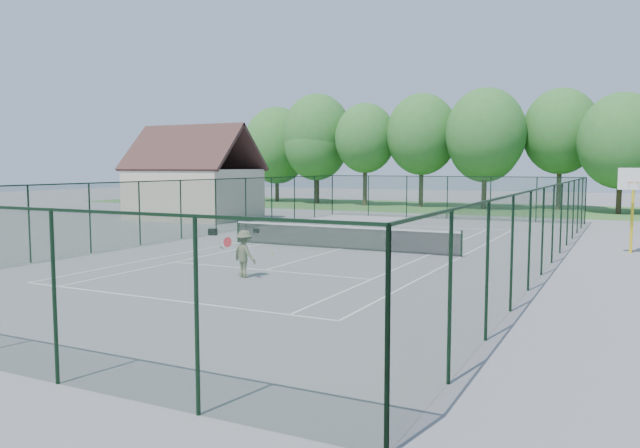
# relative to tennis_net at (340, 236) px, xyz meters

# --- Properties ---
(ground) EXTENTS (140.00, 140.00, 0.00)m
(ground) POSITION_rel_tennis_net_xyz_m (0.00, 0.00, -0.58)
(ground) COLOR gray
(ground) RESTS_ON ground
(grass_far) EXTENTS (80.00, 16.00, 0.01)m
(grass_far) POSITION_rel_tennis_net_xyz_m (0.00, 30.00, -0.57)
(grass_far) COLOR #427833
(grass_far) RESTS_ON ground
(court_lines) EXTENTS (11.05, 23.85, 0.01)m
(court_lines) POSITION_rel_tennis_net_xyz_m (0.00, 0.00, -0.57)
(court_lines) COLOR white
(court_lines) RESTS_ON ground
(tennis_net) EXTENTS (11.08, 0.08, 1.10)m
(tennis_net) POSITION_rel_tennis_net_xyz_m (0.00, 0.00, 0.00)
(tennis_net) COLOR black
(tennis_net) RESTS_ON ground
(fence_enclosure) EXTENTS (18.05, 36.05, 3.02)m
(fence_enclosure) POSITION_rel_tennis_net_xyz_m (0.00, 0.00, 0.98)
(fence_enclosure) COLOR #1B3A24
(fence_enclosure) RESTS_ON ground
(utility_building) EXTENTS (8.60, 6.27, 6.63)m
(utility_building) POSITION_rel_tennis_net_xyz_m (-16.00, 10.00, 2.54)
(utility_building) COLOR beige
(utility_building) RESTS_ON ground
(tree_line_far) EXTENTS (39.40, 6.40, 9.70)m
(tree_line_far) POSITION_rel_tennis_net_xyz_m (0.00, 30.00, 5.42)
(tree_line_far) COLOR #3F321E
(tree_line_far) RESTS_ON ground
(basketball_goal) EXTENTS (1.20, 1.43, 3.65)m
(basketball_goal) POSITION_rel_tennis_net_xyz_m (11.71, 3.95, 1.99)
(basketball_goal) COLOR yellow
(basketball_goal) RESTS_ON ground
(sports_bag_a) EXTENTS (0.47, 0.31, 0.36)m
(sports_bag_a) POSITION_rel_tennis_net_xyz_m (-8.51, 2.01, -0.40)
(sports_bag_a) COLOR black
(sports_bag_a) RESTS_ON ground
(sports_bag_b) EXTENTS (0.32, 0.21, 0.24)m
(sports_bag_b) POSITION_rel_tennis_net_xyz_m (-7.05, 4.07, -0.46)
(sports_bag_b) COLOR black
(sports_bag_b) RESTS_ON ground
(tennis_player) EXTENTS (1.75, 0.90, 1.59)m
(tennis_player) POSITION_rel_tennis_net_xyz_m (0.15, -7.93, 0.22)
(tennis_player) COLOR #5F6145
(tennis_player) RESTS_ON ground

